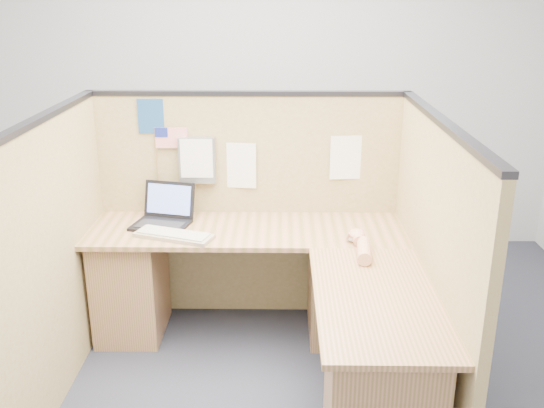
{
  "coord_description": "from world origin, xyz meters",
  "views": [
    {
      "loc": [
        0.21,
        -2.81,
        2.11
      ],
      "look_at": [
        0.16,
        0.5,
        0.95
      ],
      "focal_mm": 40.0,
      "sensor_mm": 36.0,
      "label": 1
    }
  ],
  "objects_px": {
    "l_desk": "(276,308)",
    "keyboard": "(174,235)",
    "mouse": "(357,238)",
    "laptop": "(162,214)"
  },
  "relations": [
    {
      "from": "l_desk",
      "to": "keyboard",
      "type": "height_order",
      "value": "keyboard"
    },
    {
      "from": "mouse",
      "to": "keyboard",
      "type": "bearing_deg",
      "value": 177.37
    },
    {
      "from": "laptop",
      "to": "keyboard",
      "type": "height_order",
      "value": "laptop"
    },
    {
      "from": "keyboard",
      "to": "mouse",
      "type": "bearing_deg",
      "value": 16.44
    },
    {
      "from": "laptop",
      "to": "mouse",
      "type": "height_order",
      "value": "laptop"
    },
    {
      "from": "l_desk",
      "to": "mouse",
      "type": "height_order",
      "value": "mouse"
    },
    {
      "from": "l_desk",
      "to": "keyboard",
      "type": "relative_size",
      "value": 3.9
    },
    {
      "from": "laptop",
      "to": "mouse",
      "type": "xyz_separation_m",
      "value": [
        1.2,
        -0.29,
        -0.04
      ]
    },
    {
      "from": "l_desk",
      "to": "keyboard",
      "type": "xyz_separation_m",
      "value": [
        -0.61,
        0.24,
        0.35
      ]
    },
    {
      "from": "keyboard",
      "to": "mouse",
      "type": "distance_m",
      "value": 1.08
    }
  ]
}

